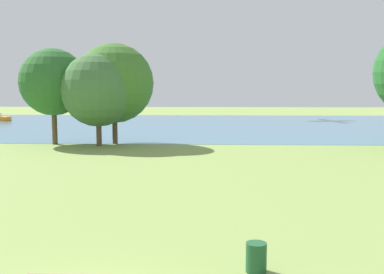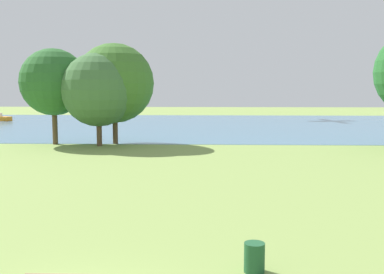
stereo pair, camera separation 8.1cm
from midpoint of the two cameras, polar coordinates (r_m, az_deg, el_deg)
ground_plane at (r=31.80m, az=-3.22°, el=-2.73°), size 160.00×160.00×0.00m
litter_bin at (r=12.94m, az=7.86°, el=-14.46°), size 0.56×0.56×0.80m
water_surface at (r=59.55m, az=-0.67°, el=1.49°), size 140.00×40.00×0.02m
tree_mid_shore at (r=41.28m, az=-16.61°, el=6.48°), size 5.69×5.69×8.17m
tree_west_far at (r=39.24m, az=-11.39°, el=5.72°), size 6.11×6.11×7.74m
tree_east_far at (r=40.34m, az=-9.46°, el=6.54°), size 6.78×6.78×8.62m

